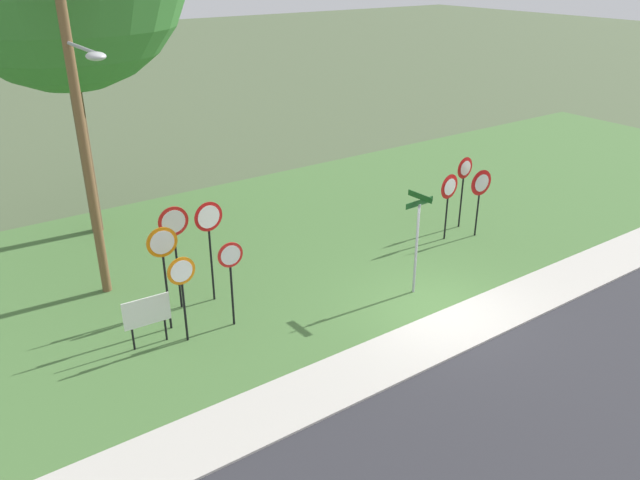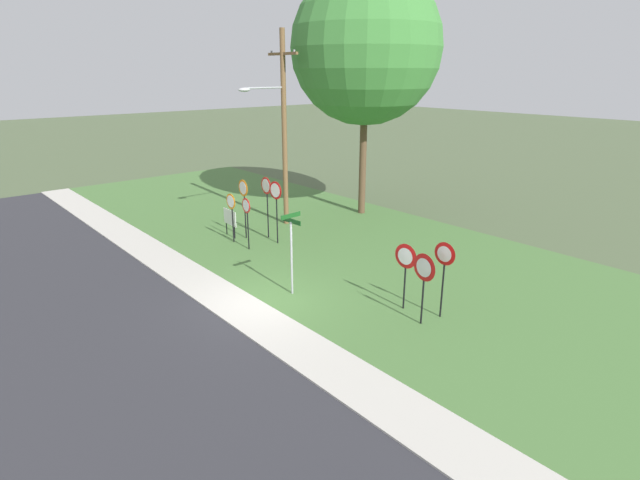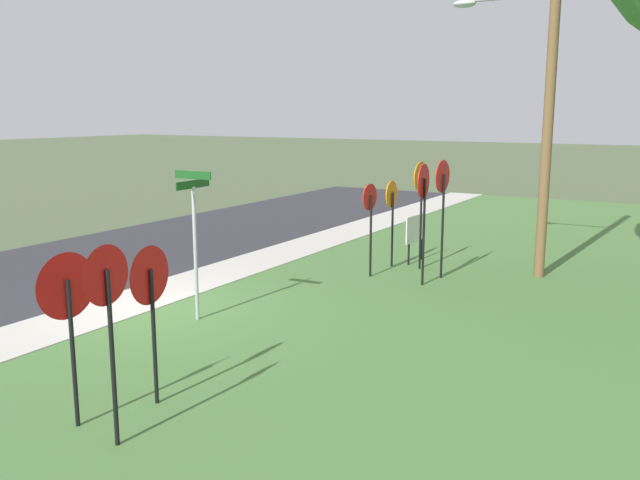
# 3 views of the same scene
# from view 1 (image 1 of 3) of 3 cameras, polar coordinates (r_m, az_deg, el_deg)

# --- Properties ---
(ground_plane) EXTENTS (160.00, 160.00, 0.00)m
(ground_plane) POSITION_cam_1_polar(r_m,az_deg,el_deg) (16.37, 10.90, -6.56)
(ground_plane) COLOR #4C5B3D
(road_asphalt) EXTENTS (44.00, 6.40, 0.01)m
(road_asphalt) POSITION_cam_1_polar(r_m,az_deg,el_deg) (14.14, 25.21, -14.32)
(road_asphalt) COLOR #2D2D33
(road_asphalt) RESTS_ON ground_plane
(sidewalk_strip) EXTENTS (44.00, 1.60, 0.06)m
(sidewalk_strip) POSITION_cam_1_polar(r_m,az_deg,el_deg) (15.90, 12.96, -7.64)
(sidewalk_strip) COLOR #BCB7AD
(sidewalk_strip) RESTS_ON ground_plane
(grass_median) EXTENTS (44.00, 12.00, 0.04)m
(grass_median) POSITION_cam_1_polar(r_m,az_deg,el_deg) (20.43, -1.05, 0.53)
(grass_median) COLOR #477038
(grass_median) RESTS_ON ground_plane
(stop_sign_near_left) EXTENTS (0.63, 0.11, 2.23)m
(stop_sign_near_left) POSITION_cam_1_polar(r_m,az_deg,el_deg) (14.89, -8.16, -2.45)
(stop_sign_near_left) COLOR black
(stop_sign_near_left) RESTS_ON grass_median
(stop_sign_near_right) EXTENTS (0.76, 0.11, 2.80)m
(stop_sign_near_right) POSITION_cam_1_polar(r_m,az_deg,el_deg) (15.70, -13.16, 0.44)
(stop_sign_near_right) COLOR black
(stop_sign_near_right) RESTS_ON grass_median
(stop_sign_far_left) EXTENTS (0.67, 0.09, 2.20)m
(stop_sign_far_left) POSITION_cam_1_polar(r_m,az_deg,el_deg) (14.47, -12.50, -3.75)
(stop_sign_far_left) COLOR black
(stop_sign_far_left) RESTS_ON grass_median
(stop_sign_far_center) EXTENTS (0.77, 0.11, 2.77)m
(stop_sign_far_center) POSITION_cam_1_polar(r_m,az_deg,el_deg) (15.91, -10.09, 0.96)
(stop_sign_far_center) COLOR black
(stop_sign_far_center) RESTS_ON grass_median
(stop_sign_far_right) EXTENTS (0.74, 0.10, 2.70)m
(stop_sign_far_right) POSITION_cam_1_polar(r_m,az_deg,el_deg) (14.86, -14.13, -1.45)
(stop_sign_far_right) COLOR black
(stop_sign_far_right) RESTS_ON grass_median
(yield_sign_near_left) EXTENTS (0.83, 0.12, 2.23)m
(yield_sign_near_left) POSITION_cam_1_polar(r_m,az_deg,el_deg) (20.30, 14.50, 4.65)
(yield_sign_near_left) COLOR black
(yield_sign_near_left) RESTS_ON grass_median
(yield_sign_near_right) EXTENTS (0.79, 0.12, 2.18)m
(yield_sign_near_right) POSITION_cam_1_polar(r_m,az_deg,el_deg) (19.84, 11.74, 4.33)
(yield_sign_near_right) COLOR black
(yield_sign_near_right) RESTS_ON grass_median
(yield_sign_far_left) EXTENTS (0.71, 0.11, 2.42)m
(yield_sign_far_left) POSITION_cam_1_polar(r_m,az_deg,el_deg) (20.83, 13.07, 5.75)
(yield_sign_far_left) COLOR black
(yield_sign_far_left) RESTS_ON grass_median
(street_name_post) EXTENTS (0.96, 0.82, 2.83)m
(street_name_post) POSITION_cam_1_polar(r_m,az_deg,el_deg) (16.39, 8.89, 0.48)
(street_name_post) COLOR #9EA0A8
(street_name_post) RESTS_ON grass_median
(utility_pole) EXTENTS (2.10, 2.51, 9.01)m
(utility_pole) POSITION_cam_1_polar(r_m,az_deg,el_deg) (16.17, -21.05, 10.68)
(utility_pole) COLOR brown
(utility_pole) RESTS_ON grass_median
(notice_board) EXTENTS (1.10, 0.09, 1.25)m
(notice_board) POSITION_cam_1_polar(r_m,az_deg,el_deg) (14.89, -15.55, -6.53)
(notice_board) COLOR black
(notice_board) RESTS_ON grass_median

